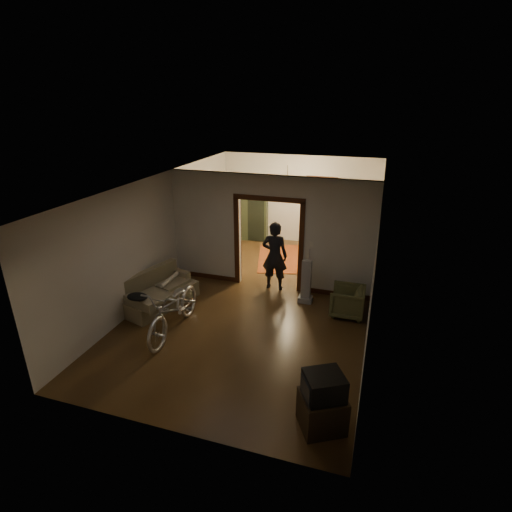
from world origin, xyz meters
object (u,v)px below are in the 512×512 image
at_px(sofa, 159,289).
at_px(desk, 330,240).
at_px(bicycle, 174,308).
at_px(locker, 254,212).
at_px(armchair, 347,301).
at_px(person, 275,256).

xyz_separation_m(sofa, desk, (3.21, 4.53, -0.01)).
xyz_separation_m(bicycle, locker, (-0.25, 5.94, 0.37)).
relative_size(armchair, locker, 0.39).
bearing_deg(bicycle, sofa, 132.12).
distance_m(armchair, desk, 3.78).
bearing_deg(locker, person, -70.61).
height_order(sofa, desk, sofa).
height_order(armchair, locker, locker).
distance_m(armchair, person, 2.09).
distance_m(sofa, person, 2.82).
relative_size(bicycle, desk, 1.91).
bearing_deg(bicycle, armchair, 26.37).
relative_size(armchair, person, 0.42).
height_order(armchair, desk, desk).
distance_m(bicycle, armchair, 3.69).
distance_m(sofa, bicycle, 1.24).
bearing_deg(bicycle, desk, 64.57).
distance_m(armchair, locker, 5.49).
bearing_deg(armchair, locker, -140.10).
distance_m(bicycle, person, 2.91).
xyz_separation_m(bicycle, desk, (2.35, 5.42, -0.14)).
relative_size(bicycle, locker, 1.13).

